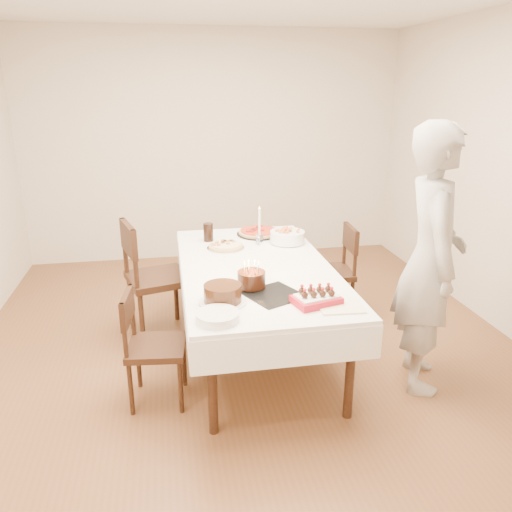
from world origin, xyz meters
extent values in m
plane|color=brown|center=(0.00, 0.00, 0.00)|extent=(5.00, 5.00, 0.00)
cube|color=beige|center=(0.00, 2.50, 1.35)|extent=(4.50, 0.04, 2.70)
cube|color=beige|center=(0.00, -2.50, 1.35)|extent=(4.50, 0.04, 2.70)
cube|color=silver|center=(0.05, -0.03, 0.38)|extent=(1.41, 2.27, 0.75)
imported|color=#B8B4AE|center=(1.16, -0.63, 0.93)|extent=(0.63, 0.78, 1.87)
cylinder|color=beige|center=(-0.13, 0.43, 0.77)|extent=(0.42, 0.42, 0.04)
cylinder|color=red|center=(0.23, 0.79, 0.77)|extent=(0.50, 0.50, 0.04)
cube|color=#B21E1E|center=(0.46, 0.64, 0.75)|extent=(0.25, 0.25, 0.01)
cylinder|color=white|center=(0.43, 0.49, 0.81)|extent=(0.38, 0.38, 0.10)
cylinder|color=white|center=(0.20, 0.58, 0.91)|extent=(0.08, 0.08, 0.32)
cylinder|color=black|center=(-0.25, 0.67, 0.83)|extent=(0.10, 0.10, 0.16)
cylinder|color=#361B0D|center=(-0.28, -0.67, 0.81)|extent=(0.39, 0.39, 0.12)
cube|color=black|center=(0.07, -0.61, 0.75)|extent=(0.45, 0.45, 0.01)
cylinder|color=black|center=(-0.06, -0.47, 0.85)|extent=(0.24, 0.24, 0.17)
cube|color=beige|center=(0.44, -0.89, 0.75)|extent=(0.29, 0.20, 0.02)
cylinder|color=white|center=(-0.34, -0.92, 0.78)|extent=(0.34, 0.34, 0.05)
cylinder|color=white|center=(-0.31, -0.67, 0.75)|extent=(0.32, 0.32, 0.01)
camera|label=1|loc=(-0.59, -3.58, 2.07)|focal=35.00mm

